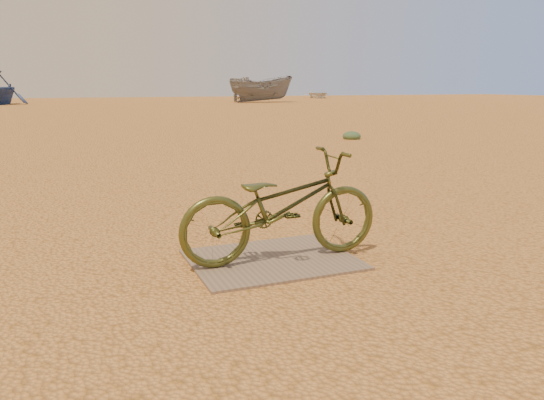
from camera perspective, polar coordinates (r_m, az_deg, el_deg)
name	(u,v)px	position (r m, az deg, el deg)	size (l,w,h in m)	color
ground	(223,254)	(4.80, -5.30, -5.75)	(120.00, 120.00, 0.00)	#E5954B
plywood_board	(272,259)	(4.59, 0.00, -6.41)	(1.38, 1.08, 0.02)	#7C6650
bicycle	(282,206)	(4.45, 1.03, -0.67)	(0.61, 1.76, 0.93)	#444A1E
boat_mid_right	(261,89)	(44.94, -1.15, 11.86)	(2.13, 5.66, 2.19)	slate
boat_far_right	(318,94)	(59.29, 4.94, 11.30)	(3.03, 4.24, 0.88)	silver
kale_b	(352,139)	(14.93, 8.55, 6.51)	(0.50, 0.50, 0.28)	#506C47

